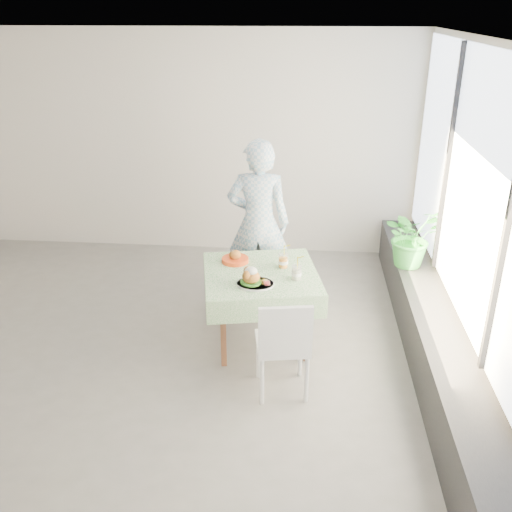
# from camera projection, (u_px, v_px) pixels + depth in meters

# --- Properties ---
(floor) EXTENTS (6.00, 6.00, 0.00)m
(floor) POSITION_uv_depth(u_px,v_px,m) (134.00, 345.00, 5.53)
(floor) COLOR slate
(floor) RESTS_ON ground
(ceiling) EXTENTS (6.00, 6.00, 0.00)m
(ceiling) POSITION_uv_depth(u_px,v_px,m) (103.00, 37.00, 4.39)
(ceiling) COLOR white
(ceiling) RESTS_ON ground
(wall_back) EXTENTS (6.00, 0.02, 2.80)m
(wall_back) POSITION_uv_depth(u_px,v_px,m) (180.00, 145.00, 7.24)
(wall_back) COLOR silver
(wall_back) RESTS_ON ground
(wall_right) EXTENTS (0.02, 5.00, 2.80)m
(wall_right) POSITION_uv_depth(u_px,v_px,m) (473.00, 219.00, 4.72)
(wall_right) COLOR silver
(wall_right) RESTS_ON ground
(window_pane) EXTENTS (0.01, 4.80, 2.18)m
(window_pane) POSITION_uv_depth(u_px,v_px,m) (474.00, 190.00, 4.62)
(window_pane) COLOR #D1E0F9
(window_pane) RESTS_ON ground
(window_ledge) EXTENTS (0.40, 4.80, 0.50)m
(window_ledge) POSITION_uv_depth(u_px,v_px,m) (432.00, 337.00, 5.20)
(window_ledge) COLOR black
(window_ledge) RESTS_ON ground
(cafe_table) EXTENTS (1.22, 1.22, 0.74)m
(cafe_table) POSITION_uv_depth(u_px,v_px,m) (261.00, 299.00, 5.43)
(cafe_table) COLOR brown
(cafe_table) RESTS_ON ground
(chair_far) EXTENTS (0.49, 0.49, 0.79)m
(chair_far) POSITION_uv_depth(u_px,v_px,m) (259.00, 283.00, 6.22)
(chair_far) COLOR white
(chair_far) RESTS_ON ground
(chair_near) EXTENTS (0.49, 0.49, 0.91)m
(chair_near) POSITION_uv_depth(u_px,v_px,m) (282.00, 363.00, 4.78)
(chair_near) COLOR white
(chair_near) RESTS_ON ground
(diner) EXTENTS (0.66, 0.44, 1.81)m
(diner) POSITION_uv_depth(u_px,v_px,m) (258.00, 223.00, 6.03)
(diner) COLOR #81AFCE
(diner) RESTS_ON ground
(main_dish) EXTENTS (0.34, 0.34, 0.17)m
(main_dish) POSITION_uv_depth(u_px,v_px,m) (253.00, 279.00, 5.05)
(main_dish) COLOR white
(main_dish) RESTS_ON cafe_table
(juice_cup_orange) EXTENTS (0.10, 0.10, 0.27)m
(juice_cup_orange) POSITION_uv_depth(u_px,v_px,m) (283.00, 261.00, 5.39)
(juice_cup_orange) COLOR white
(juice_cup_orange) RESTS_ON cafe_table
(juice_cup_lemonade) EXTENTS (0.09, 0.09, 0.27)m
(juice_cup_lemonade) POSITION_uv_depth(u_px,v_px,m) (296.00, 273.00, 5.15)
(juice_cup_lemonade) COLOR white
(juice_cup_lemonade) RESTS_ON cafe_table
(second_dish) EXTENTS (0.26, 0.26, 0.12)m
(second_dish) POSITION_uv_depth(u_px,v_px,m) (235.00, 258.00, 5.51)
(second_dish) COLOR red
(second_dish) RESTS_ON cafe_table
(potted_plant) EXTENTS (0.76, 0.74, 0.65)m
(potted_plant) POSITION_uv_depth(u_px,v_px,m) (411.00, 236.00, 5.92)
(potted_plant) COLOR #2A7E2A
(potted_plant) RESTS_ON window_ledge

